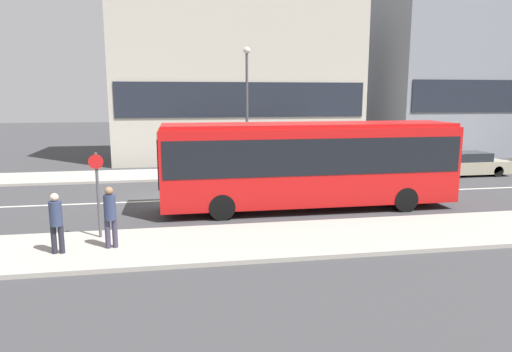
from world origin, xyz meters
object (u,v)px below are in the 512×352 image
(city_bus, at_px, (309,160))
(pedestrian_near_stop, at_px, (56,219))
(parked_car_0, at_px, (466,164))
(street_lamp, at_px, (247,98))
(pedestrian_down_pavement, at_px, (110,213))
(bus_stop_sign, at_px, (98,188))

(city_bus, xyz_separation_m, pedestrian_near_stop, (-8.47, -4.23, -0.85))
(parked_car_0, xyz_separation_m, pedestrian_near_stop, (-19.45, -10.12, 0.48))
(city_bus, height_order, street_lamp, street_lamp)
(parked_car_0, distance_m, pedestrian_down_pavement, 20.57)
(pedestrian_near_stop, distance_m, pedestrian_down_pavement, 1.43)
(bus_stop_sign, height_order, street_lamp, street_lamp)
(city_bus, bearing_deg, pedestrian_down_pavement, -148.86)
(pedestrian_down_pavement, xyz_separation_m, street_lamp, (5.71, 11.30, 3.15))
(bus_stop_sign, xyz_separation_m, street_lamp, (6.20, 10.22, 2.63))
(street_lamp, bearing_deg, pedestrian_down_pavement, -116.82)
(city_bus, distance_m, pedestrian_down_pavement, 8.15)
(pedestrian_down_pavement, distance_m, bus_stop_sign, 1.30)
(pedestrian_near_stop, height_order, bus_stop_sign, bus_stop_sign)
(parked_car_0, height_order, pedestrian_near_stop, pedestrian_near_stop)
(parked_car_0, bearing_deg, street_lamp, 173.40)
(city_bus, height_order, parked_car_0, city_bus)
(pedestrian_near_stop, xyz_separation_m, bus_stop_sign, (0.92, 1.32, 0.57))
(parked_car_0, relative_size, street_lamp, 0.66)
(city_bus, distance_m, bus_stop_sign, 8.09)
(pedestrian_down_pavement, bearing_deg, bus_stop_sign, -71.97)
(city_bus, distance_m, street_lamp, 7.79)
(pedestrian_near_stop, relative_size, street_lamp, 0.25)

